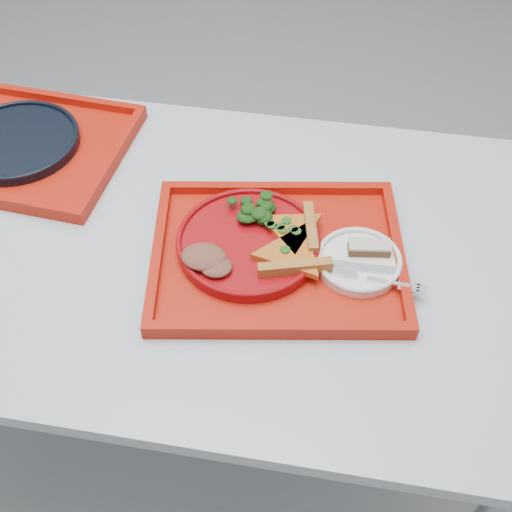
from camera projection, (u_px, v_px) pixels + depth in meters
name	position (u px, v px, depth m)	size (l,w,h in m)	color
ground	(169.00, 415.00, 1.78)	(10.00, 10.00, 0.00)	gray
table	(133.00, 257.00, 1.27)	(1.60, 0.80, 0.75)	#AFBAC4
tray_main	(277.00, 257.00, 1.16)	(0.45, 0.35, 0.01)	#AB1709
tray_far	(19.00, 148.00, 1.36)	(0.45, 0.35, 0.01)	#AB1709
dinner_plate	(249.00, 244.00, 1.16)	(0.26, 0.26, 0.02)	maroon
side_plate	(358.00, 263.00, 1.14)	(0.15, 0.15, 0.01)	white
navy_plate	(17.00, 142.00, 1.35)	(0.26, 0.26, 0.02)	black
pizza_slice_a	(292.00, 251.00, 1.13)	(0.15, 0.13, 0.02)	#C58C20
pizza_slice_b	(292.00, 228.00, 1.16)	(0.13, 0.11, 0.02)	#C58C20
salad_heap	(249.00, 205.00, 1.19)	(0.08, 0.07, 0.04)	black
meat_portion	(204.00, 257.00, 1.11)	(0.08, 0.06, 0.02)	brown
dessert_bar	(369.00, 247.00, 1.14)	(0.08, 0.04, 0.02)	#472817
knife	(356.00, 266.00, 1.12)	(0.18, 0.02, 0.01)	silver
fork	(365.00, 277.00, 1.10)	(0.18, 0.02, 0.01)	silver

